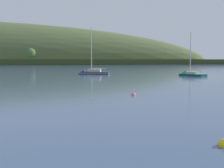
{
  "coord_description": "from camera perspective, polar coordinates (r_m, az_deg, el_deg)",
  "views": [
    {
      "loc": [
        -6.18,
        -1.6,
        3.85
      ],
      "look_at": [
        2.68,
        34.42,
        0.85
      ],
      "focal_mm": 48.81,
      "sensor_mm": 36.0,
      "label": 1
    }
  ],
  "objects": [
    {
      "name": "mooring_buoy_off_fishing_boat",
      "position": [
        33.18,
        4.01,
        -2.06
      ],
      "size": [
        0.49,
        0.49,
        0.57
      ],
      "color": "#E06675",
      "rests_on": "ground"
    },
    {
      "name": "sailboat_near_mooring",
      "position": [
        79.62,
        -3.97,
        1.98
      ],
      "size": [
        8.73,
        5.48,
        13.42
      ],
      "rotation": [
        0.0,
        0.0,
        2.78
      ],
      "color": "navy",
      "rests_on": "ground"
    },
    {
      "name": "sailboat_outer_reach",
      "position": [
        73.36,
        14.31,
        1.55
      ],
      "size": [
        5.24,
        7.23,
        11.4
      ],
      "rotation": [
        0.0,
        0.0,
        2.03
      ],
      "color": "#0F564C",
      "rests_on": "ground"
    }
  ]
}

